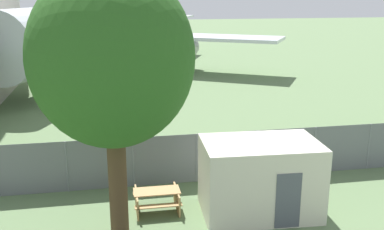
{
  "coord_description": "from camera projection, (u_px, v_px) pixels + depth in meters",
  "views": [
    {
      "loc": [
        -0.77,
        -6.55,
        7.52
      ],
      "look_at": [
        2.92,
        13.16,
        2.0
      ],
      "focal_mm": 42.0,
      "sensor_mm": 36.0,
      "label": 1
    }
  ],
  "objects": [
    {
      "name": "portable_cabin",
      "position": [
        260.0,
        178.0,
        15.52
      ],
      "size": [
        4.08,
        2.69,
        2.61
      ],
      "rotation": [
        0.0,
        0.0,
        -0.05
      ],
      "color": "beige",
      "rests_on": "ground"
    },
    {
      "name": "tree_left_of_cabin",
      "position": [
        112.0,
        59.0,
        13.11
      ],
      "size": [
        4.89,
        4.89,
        8.36
      ],
      "color": "#4C3823",
      "rests_on": "ground"
    },
    {
      "name": "airplane",
      "position": [
        105.0,
        29.0,
        42.78
      ],
      "size": [
        32.36,
        40.95,
        13.64
      ],
      "rotation": [
        0.0,
        0.0,
        -1.97
      ],
      "color": "silver",
      "rests_on": "ground"
    },
    {
      "name": "perimeter_fence",
      "position": [
        133.0,
        162.0,
        17.7
      ],
      "size": [
        56.07,
        0.07,
        2.05
      ],
      "color": "slate",
      "rests_on": "ground"
    },
    {
      "name": "picnic_bench_near_cabin",
      "position": [
        157.0,
        198.0,
        15.88
      ],
      "size": [
        1.64,
        1.41,
        0.76
      ],
      "rotation": [
        0.0,
        0.0,
        -0.01
      ],
      "color": "tan",
      "rests_on": "ground"
    }
  ]
}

